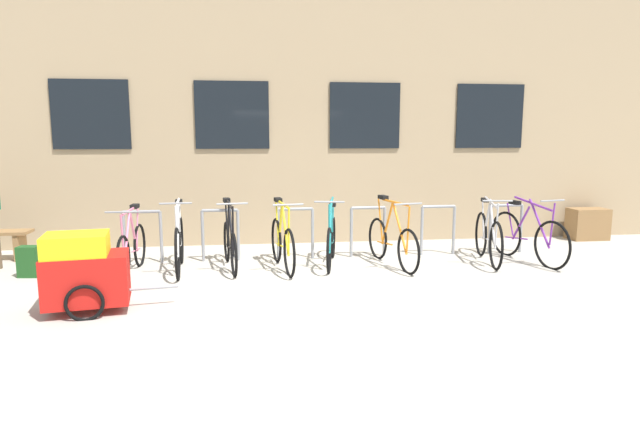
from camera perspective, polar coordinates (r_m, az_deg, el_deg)
The scene contains 14 objects.
ground_plane at distance 7.21m, azimuth 0.38°, elevation -6.86°, with size 42.00×42.00×0.00m, color #B2ADA0.
storefront_building at distance 13.51m, azimuth -3.54°, elevation 12.83°, with size 28.00×6.81×5.71m.
bike_rack at distance 8.99m, azimuth 1.25°, elevation -0.29°, with size 6.61×0.05×0.84m.
bicycle_silver at distance 9.14m, azimuth 17.03°, elevation -1.27°, with size 0.49×1.72×1.06m.
bicycle_teal at distance 8.56m, azimuth 1.17°, elevation -1.68°, with size 0.52×1.71×1.07m.
bicycle_orange at distance 8.56m, azimuth 7.48°, elevation -1.73°, with size 0.49×1.74×1.07m.
bicycle_black at distance 8.44m, azimuth -9.31°, elevation -2.00°, with size 0.44×1.67×1.07m.
bicycle_pink at distance 8.45m, azimuth -18.91°, elevation -2.38°, with size 0.44×1.64×1.00m.
bicycle_purple at distance 9.35m, azimuth 20.71°, elevation -1.22°, with size 0.54×1.77×1.06m.
bicycle_white at distance 8.43m, azimuth -14.37°, elevation -1.95°, with size 0.44×1.81×1.09m.
bicycle_yellow at distance 8.31m, azimuth -3.91°, elevation -1.95°, with size 0.44×1.69×1.06m.
bike_trailer at distance 6.80m, azimuth -23.19°, elevation -4.54°, with size 1.48×0.75×0.92m.
backpack at distance 8.85m, azimuth -27.89°, elevation -3.45°, with size 0.28×0.20×0.44m, color #1E4C1E.
planter_box at distance 11.81m, azimuth 25.97°, elevation 0.01°, with size 0.70×0.44×0.60m, color olive.
Camera 1 is at (-0.95, -6.86, 1.99)m, focal length 30.90 mm.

